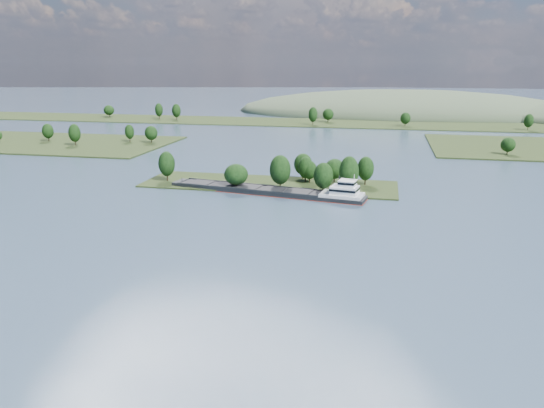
# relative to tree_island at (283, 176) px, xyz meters

# --- Properties ---
(ground) EXTENTS (1800.00, 1800.00, 0.00)m
(ground) POSITION_rel_tree_island_xyz_m (-6.13, -58.45, -4.13)
(ground) COLOR #394F63
(ground) RESTS_ON ground
(tree_island) EXTENTS (100.00, 31.23, 15.01)m
(tree_island) POSITION_rel_tree_island_xyz_m (0.00, 0.00, 0.00)
(tree_island) COLOR #233015
(tree_island) RESTS_ON ground
(back_shoreline) EXTENTS (900.00, 60.00, 14.71)m
(back_shoreline) POSITION_rel_tree_island_xyz_m (1.14, 221.37, -3.43)
(back_shoreline) COLOR #233015
(back_shoreline) RESTS_ON ground
(hill_west) EXTENTS (320.00, 160.00, 44.00)m
(hill_west) POSITION_rel_tree_island_xyz_m (53.87, 321.55, -4.13)
(hill_west) COLOR #3F4E36
(hill_west) RESTS_ON ground
(cargo_barge) EXTENTS (75.80, 21.39, 10.19)m
(cargo_barge) POSITION_rel_tree_island_xyz_m (0.63, -12.78, -2.84)
(cargo_barge) COLOR black
(cargo_barge) RESTS_ON ground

